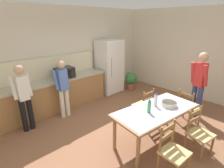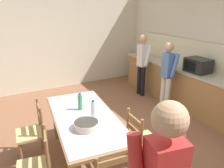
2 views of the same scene
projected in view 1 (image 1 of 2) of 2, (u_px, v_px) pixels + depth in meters
ground_plane at (127, 133)px, 4.08m from camera, size 8.32×8.32×0.00m
wall_back at (64, 56)px, 5.41m from camera, size 6.52×0.12×2.90m
wall_right at (195, 54)px, 5.69m from camera, size 0.12×5.20×2.90m
kitchen_counter at (49, 96)px, 4.93m from camera, size 3.54×0.66×0.91m
counter_splashback at (41, 69)px, 4.89m from camera, size 3.50×0.03×0.60m
refrigerator at (110, 67)px, 6.22m from camera, size 0.82×0.73×1.86m
microwave at (65, 73)px, 5.05m from camera, size 0.50×0.39×0.30m
dining_table at (156, 113)px, 3.56m from camera, size 1.92×1.05×0.78m
bottle_near_centre at (149, 107)px, 3.36m from camera, size 0.07×0.07×0.27m
bottle_off_centre at (156, 100)px, 3.62m from camera, size 0.07×0.07×0.27m
serving_bowl at (169, 104)px, 3.65m from camera, size 0.32×0.32×0.09m
chair_side_near_right at (199, 133)px, 3.34m from camera, size 0.48×0.47×0.91m
chair_side_far_right at (144, 106)px, 4.42m from camera, size 0.44×0.43×0.91m
chair_side_near_left at (173, 151)px, 2.88m from camera, size 0.45×0.43×0.91m
chair_head_end at (187, 107)px, 4.33m from camera, size 0.44×0.46×0.91m
person_at_sink at (24, 95)px, 3.92m from camera, size 0.40×0.28×1.59m
person_at_counter at (63, 86)px, 4.53m from camera, size 0.39×0.27×1.55m
person_by_table at (199, 82)px, 4.52m from camera, size 0.34×0.47×1.74m
potted_plant at (131, 80)px, 6.55m from camera, size 0.44×0.44×0.67m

